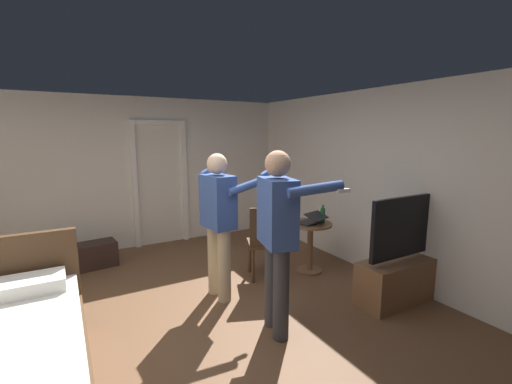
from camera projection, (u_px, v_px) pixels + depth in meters
ground_plane at (197, 327)px, 3.42m from camera, size 6.33×6.33×0.00m
wall_back at (134, 173)px, 5.72m from camera, size 5.45×0.12×2.50m
wall_right at (387, 184)px, 4.51m from camera, size 0.12×5.99×2.50m
doorway_frame at (160, 174)px, 5.86m from camera, size 0.93×0.08×2.13m
tv_flatscreen at (404, 270)px, 3.95m from camera, size 1.22×0.40×1.23m
side_table at (310, 239)px, 4.73m from camera, size 0.59×0.59×0.70m
laptop at (312, 220)px, 4.64m from camera, size 0.39×0.40×0.16m
bottle_on_table at (323, 215)px, 4.68m from camera, size 0.06×0.06×0.25m
wooden_chair at (265, 239)px, 4.47m from camera, size 0.54×0.54×0.99m
person_blue_shirt at (278, 229)px, 3.19m from camera, size 0.68×0.72×1.77m
person_striped_shirt at (219, 216)px, 3.92m from camera, size 0.76×0.60×1.70m
suitcase_dark at (48, 264)px, 4.62m from camera, size 0.59×0.40×0.33m
suitcase_small at (95, 255)px, 4.95m from camera, size 0.60×0.41×0.36m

